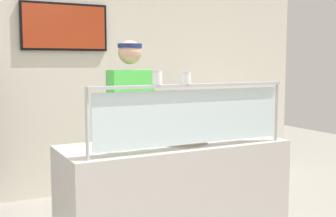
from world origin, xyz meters
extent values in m
cube|color=silver|center=(0.87, 2.52, 1.35)|extent=(6.14, 0.08, 2.70)
cube|color=black|center=(0.59, 2.45, 1.97)|extent=(0.99, 0.04, 0.54)
cube|color=#B23819|center=(0.59, 2.43, 1.97)|extent=(0.94, 0.01, 0.49)
cube|color=#BCB7B2|center=(0.87, 0.34, 0.47)|extent=(1.74, 0.67, 0.95)
cylinder|color=#B2B5BC|center=(0.10, 0.06, 1.18)|extent=(0.02, 0.02, 0.47)
cylinder|color=#B2B5BC|center=(1.64, 0.06, 1.18)|extent=(0.02, 0.02, 0.47)
cube|color=silver|center=(0.87, 0.06, 1.18)|extent=(1.48, 0.01, 0.39)
cube|color=#B2B5BC|center=(0.87, 0.06, 1.41)|extent=(1.54, 0.06, 0.02)
cylinder|color=#9EA0A8|center=(0.93, 0.32, 0.96)|extent=(0.40, 0.40, 0.01)
cylinder|color=tan|center=(0.93, 0.32, 0.97)|extent=(0.38, 0.38, 0.02)
cylinder|color=#D65B2D|center=(0.93, 0.32, 0.98)|extent=(0.32, 0.32, 0.01)
cube|color=#ADAFB7|center=(0.95, 0.30, 0.99)|extent=(0.12, 0.29, 0.01)
cylinder|color=white|center=(0.59, 0.06, 1.46)|extent=(0.07, 0.07, 0.08)
cylinder|color=white|center=(0.59, 0.06, 1.45)|extent=(0.06, 0.06, 0.05)
cylinder|color=silver|center=(0.59, 0.06, 1.51)|extent=(0.06, 0.06, 0.02)
cylinder|color=white|center=(0.82, 0.06, 1.45)|extent=(0.07, 0.07, 0.07)
cylinder|color=red|center=(0.82, 0.06, 1.44)|extent=(0.06, 0.06, 0.04)
cylinder|color=silver|center=(0.82, 0.06, 1.50)|extent=(0.06, 0.06, 0.02)
cylinder|color=#23232D|center=(0.68, 1.00, 0.47)|extent=(0.13, 0.13, 0.95)
cylinder|color=#23232D|center=(0.90, 1.00, 0.47)|extent=(0.13, 0.13, 0.95)
cube|color=#4CD14C|center=(0.79, 1.00, 1.23)|extent=(0.38, 0.21, 0.55)
sphere|color=tan|center=(0.79, 1.00, 1.66)|extent=(0.21, 0.21, 0.21)
cylinder|color=navy|center=(0.79, 1.00, 1.71)|extent=(0.21, 0.21, 0.04)
cylinder|color=tan|center=(0.97, 0.78, 1.13)|extent=(0.08, 0.34, 0.08)
cube|color=#B7BABF|center=(2.49, 2.03, 0.43)|extent=(0.70, 0.55, 0.86)
cube|color=silver|center=(2.48, 2.03, 0.88)|extent=(0.43, 0.43, 0.04)
cube|color=silver|center=(2.47, 2.03, 0.93)|extent=(0.42, 0.42, 0.04)
cube|color=silver|center=(2.48, 2.03, 0.97)|extent=(0.42, 0.42, 0.04)
cube|color=silver|center=(2.49, 2.03, 1.02)|extent=(0.43, 0.43, 0.04)
camera|label=1|loc=(-0.71, -2.60, 1.57)|focal=47.00mm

